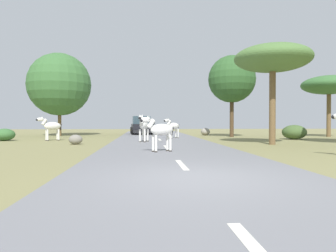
% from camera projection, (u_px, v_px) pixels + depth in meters
% --- Properties ---
extents(ground_plane, '(90.00, 90.00, 0.00)m').
position_uv_depth(ground_plane, '(198.00, 180.00, 6.65)').
color(ground_plane, olive).
extents(road, '(6.00, 64.00, 0.05)m').
position_uv_depth(road, '(193.00, 179.00, 6.64)').
color(road, slate).
rests_on(road, ground_plane).
extents(lane_markings, '(0.16, 56.00, 0.01)m').
position_uv_depth(lane_markings, '(202.00, 187.00, 5.65)').
color(lane_markings, silver).
rests_on(lane_markings, road).
extents(zebra_0, '(0.71, 1.71, 1.64)m').
position_uv_depth(zebra_0, '(144.00, 126.00, 18.28)').
color(zebra_0, silver).
rests_on(zebra_0, road).
extents(zebra_1, '(1.50, 1.17, 1.60)m').
position_uv_depth(zebra_1, '(51.00, 126.00, 20.27)').
color(zebra_1, silver).
rests_on(zebra_1, ground_plane).
extents(zebra_2, '(1.33, 1.13, 1.46)m').
position_uv_depth(zebra_2, '(173.00, 126.00, 22.36)').
color(zebra_2, silver).
rests_on(zebra_2, road).
extents(zebra_4, '(1.45, 0.88, 1.46)m').
position_uv_depth(zebra_4, '(160.00, 130.00, 12.35)').
color(zebra_4, silver).
rests_on(zebra_4, road).
extents(car_0, '(2.26, 4.46, 1.74)m').
position_uv_depth(car_0, '(141.00, 126.00, 29.89)').
color(car_0, black).
rests_on(car_0, road).
extents(tree_0, '(5.50, 5.50, 7.30)m').
position_uv_depth(tree_0, '(59.00, 85.00, 27.00)').
color(tree_0, brown).
rests_on(tree_0, ground_plane).
extents(tree_2, '(4.18, 4.18, 5.47)m').
position_uv_depth(tree_2, '(273.00, 59.00, 16.78)').
color(tree_2, brown).
rests_on(tree_2, ground_plane).
extents(tree_3, '(3.86, 3.86, 6.68)m').
position_uv_depth(tree_3, '(232.00, 79.00, 25.01)').
color(tree_3, '#4C3823').
rests_on(tree_3, ground_plane).
extents(tree_5, '(4.40, 4.40, 5.07)m').
position_uv_depth(tree_5, '(329.00, 85.00, 25.30)').
color(tree_5, brown).
rests_on(tree_5, ground_plane).
extents(bush_0, '(1.34, 1.21, 0.80)m').
position_uv_depth(bush_0, '(4.00, 135.00, 20.16)').
color(bush_0, '#386633').
rests_on(bush_0, ground_plane).
extents(bush_1, '(1.72, 1.54, 1.03)m').
position_uv_depth(bush_1, '(294.00, 132.00, 21.73)').
color(bush_1, '#425B2D').
rests_on(bush_1, ground_plane).
extents(rock_0, '(0.84, 0.89, 0.67)m').
position_uv_depth(rock_0, '(205.00, 132.00, 28.22)').
color(rock_0, gray).
rests_on(rock_0, ground_plane).
extents(rock_2, '(0.75, 0.61, 0.54)m').
position_uv_depth(rock_2, '(76.00, 140.00, 16.95)').
color(rock_2, gray).
rests_on(rock_2, ground_plane).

